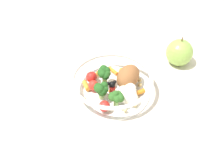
# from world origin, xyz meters

# --- Properties ---
(ground_plane) EXTENTS (2.40, 2.40, 0.00)m
(ground_plane) POSITION_xyz_m (0.00, 0.00, 0.00)
(ground_plane) COLOR silver
(food_container) EXTENTS (0.20, 0.20, 0.06)m
(food_container) POSITION_xyz_m (-0.02, -0.00, 0.03)
(food_container) COLOR white
(food_container) RESTS_ON ground_plane
(loose_apple) EXTENTS (0.08, 0.08, 0.09)m
(loose_apple) POSITION_xyz_m (-0.22, -0.07, 0.04)
(loose_apple) COLOR #8CB74C
(loose_apple) RESTS_ON ground_plane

